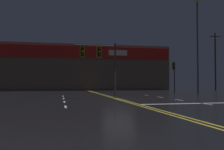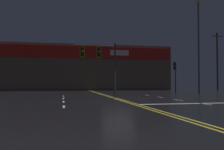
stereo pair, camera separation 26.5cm
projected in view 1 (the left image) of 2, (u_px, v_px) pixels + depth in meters
The scene contains 7 objects.
ground_plane at pixel (119, 99), 19.76m from camera, with size 200.00×200.00×0.00m, color black.
road_markings at pixel (131, 100), 19.08m from camera, with size 12.69×60.00×0.01m.
traffic_signal_median at pixel (98, 56), 21.34m from camera, with size 3.63×0.36×4.74m.
traffic_signal_corner_northeast at pixel (174, 70), 31.72m from camera, with size 0.42×0.36×3.94m.
streetlight_near_left at pixel (197, 34), 29.70m from camera, with size 0.56×0.56×11.46m.
building_backdrop at pixel (85, 69), 46.14m from camera, with size 28.94×10.23×7.71m.
utility_pole_row at pixel (82, 56), 39.45m from camera, with size 47.28×0.26×11.23m.
Camera 1 is at (-4.59, -19.27, 1.32)m, focal length 40.00 mm.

